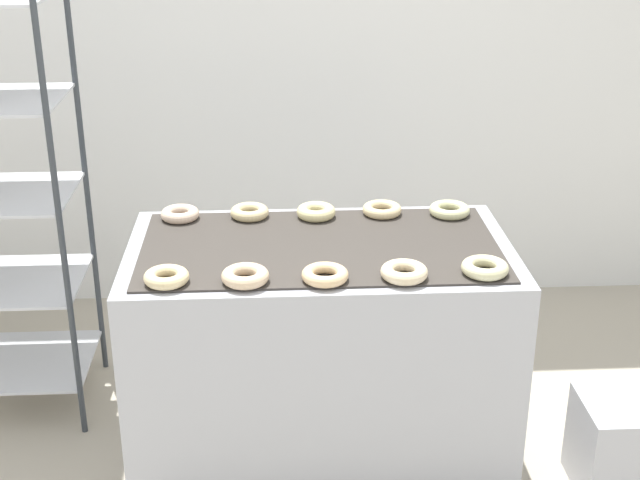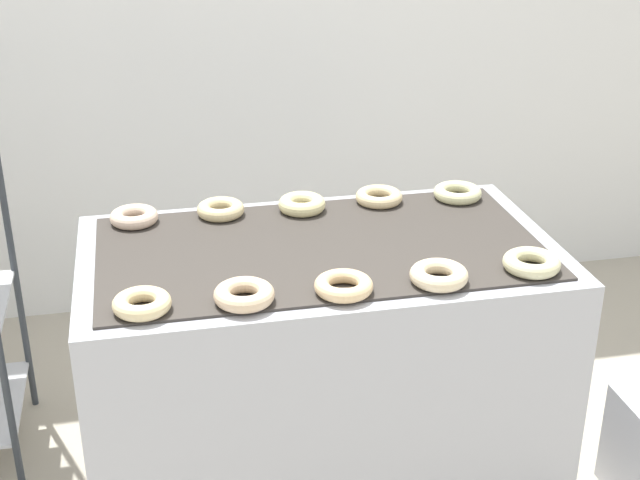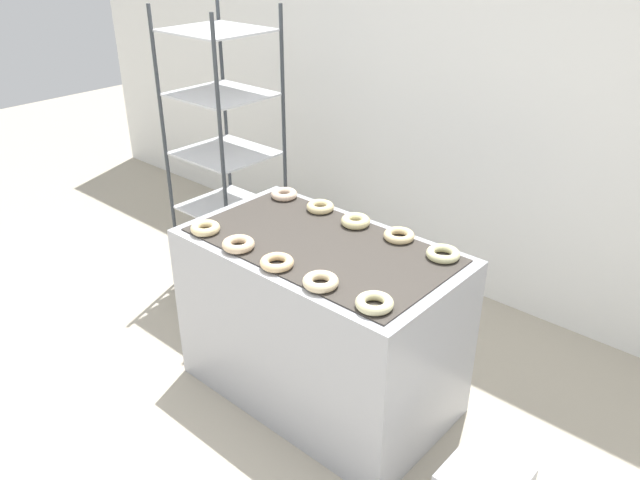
# 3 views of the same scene
# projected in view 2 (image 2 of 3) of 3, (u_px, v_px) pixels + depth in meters

# --- Properties ---
(fryer_machine) EXTENTS (1.38, 0.78, 0.91)m
(fryer_machine) POSITION_uv_depth(u_px,v_px,m) (320.00, 379.00, 2.76)
(fryer_machine) COLOR #A8AAB2
(fryer_machine) RESTS_ON ground_plane
(donut_near_leftmost) EXTENTS (0.15, 0.15, 0.04)m
(donut_near_leftmost) POSITION_uv_depth(u_px,v_px,m) (142.00, 303.00, 2.21)
(donut_near_leftmost) COLOR beige
(donut_near_leftmost) RESTS_ON fryer_machine
(donut_near_left) EXTENTS (0.16, 0.16, 0.04)m
(donut_near_left) POSITION_uv_depth(u_px,v_px,m) (244.00, 295.00, 2.25)
(donut_near_left) COLOR beige
(donut_near_left) RESTS_ON fryer_machine
(donut_near_center) EXTENTS (0.15, 0.15, 0.04)m
(donut_near_center) POSITION_uv_depth(u_px,v_px,m) (345.00, 285.00, 2.30)
(donut_near_center) COLOR #EBC48D
(donut_near_center) RESTS_ON fryer_machine
(donut_near_right) EXTENTS (0.16, 0.16, 0.04)m
(donut_near_right) POSITION_uv_depth(u_px,v_px,m) (439.00, 275.00, 2.35)
(donut_near_right) COLOR beige
(donut_near_right) RESTS_ON fryer_machine
(donut_near_rightmost) EXTENTS (0.16, 0.16, 0.04)m
(donut_near_rightmost) POSITION_uv_depth(u_px,v_px,m) (532.00, 263.00, 2.42)
(donut_near_rightmost) COLOR beige
(donut_near_rightmost) RESTS_ON fryer_machine
(donut_far_leftmost) EXTENTS (0.15, 0.15, 0.04)m
(donut_far_leftmost) POSITION_uv_depth(u_px,v_px,m) (134.00, 217.00, 2.72)
(donut_far_leftmost) COLOR beige
(donut_far_leftmost) RESTS_ON fryer_machine
(donut_far_left) EXTENTS (0.15, 0.15, 0.04)m
(donut_far_left) POSITION_uv_depth(u_px,v_px,m) (221.00, 209.00, 2.77)
(donut_far_left) COLOR beige
(donut_far_left) RESTS_ON fryer_machine
(donut_far_center) EXTENTS (0.15, 0.15, 0.05)m
(donut_far_center) POSITION_uv_depth(u_px,v_px,m) (301.00, 204.00, 2.80)
(donut_far_center) COLOR beige
(donut_far_center) RESTS_ON fryer_machine
(donut_far_right) EXTENTS (0.15, 0.15, 0.04)m
(donut_far_right) POSITION_uv_depth(u_px,v_px,m) (379.00, 197.00, 2.87)
(donut_far_right) COLOR beige
(donut_far_right) RESTS_ON fryer_machine
(donut_far_rightmost) EXTENTS (0.16, 0.16, 0.04)m
(donut_far_rightmost) POSITION_uv_depth(u_px,v_px,m) (458.00, 193.00, 2.90)
(donut_far_rightmost) COLOR beige
(donut_far_rightmost) RESTS_ON fryer_machine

